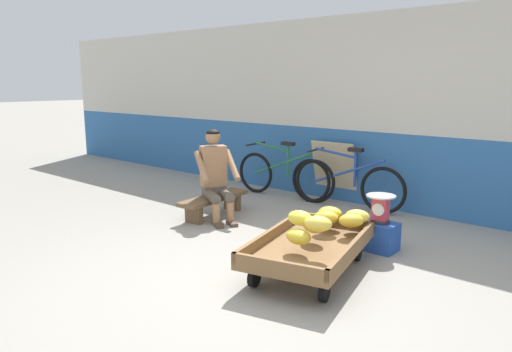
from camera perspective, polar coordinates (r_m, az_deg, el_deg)
ground_plane at (r=4.31m, az=-0.95°, el=-12.61°), size 80.00×80.00×0.00m
back_wall at (r=6.75m, az=17.85°, el=7.15°), size 16.00×0.30×2.65m
banana_cart at (r=4.46m, az=6.43°, el=-8.50°), size 1.16×1.60×0.36m
banana_pile at (r=4.54m, az=8.25°, el=-5.33°), size 0.63×1.13×0.26m
low_bench at (r=6.29m, az=-5.02°, el=-3.02°), size 0.39×1.12×0.27m
vendor_seated at (r=6.12m, az=-4.84°, el=0.13°), size 0.74×0.64×1.14m
plastic_crate at (r=5.20m, az=14.43°, el=-6.98°), size 0.36×0.28×0.30m
weighing_scale at (r=5.11m, az=14.59°, el=-3.75°), size 0.30×0.30×0.29m
bicycle_near_left at (r=7.27m, az=3.11°, el=0.19°), size 1.66×0.48×0.86m
bicycle_far_left at (r=6.75m, az=10.83°, el=-0.86°), size 1.66×0.48×0.86m
sign_board at (r=7.14m, az=9.32°, el=0.55°), size 0.70×0.23×0.88m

